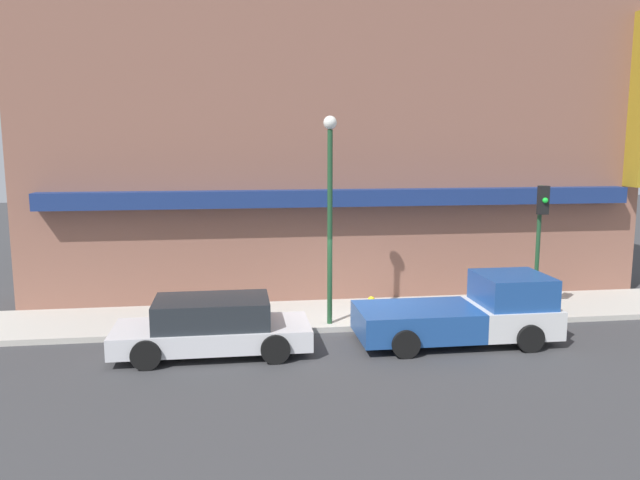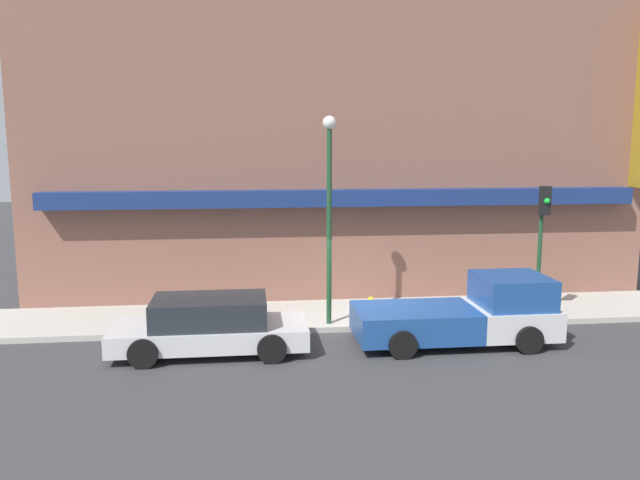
{
  "view_description": "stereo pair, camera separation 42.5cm",
  "coord_description": "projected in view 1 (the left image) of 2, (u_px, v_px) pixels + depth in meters",
  "views": [
    {
      "loc": [
        -3.44,
        -16.03,
        5.09
      ],
      "look_at": [
        -1.03,
        1.19,
        2.36
      ],
      "focal_mm": 35.0,
      "sensor_mm": 36.0,
      "label": 1
    },
    {
      "loc": [
        -3.02,
        -16.08,
        5.09
      ],
      "look_at": [
        -1.03,
        1.19,
        2.36
      ],
      "focal_mm": 35.0,
      "sensor_mm": 36.0,
      "label": 2
    }
  ],
  "objects": [
    {
      "name": "building",
      "position": [
        337.0,
        128.0,
        20.44
      ],
      "size": [
        19.8,
        3.8,
        11.15
      ],
      "color": "brown",
      "rests_on": "ground"
    },
    {
      "name": "fire_hydrant",
      "position": [
        371.0,
        309.0,
        17.27
      ],
      "size": [
        0.21,
        0.21,
        0.72
      ],
      "color": "yellow",
      "rests_on": "sidewalk"
    },
    {
      "name": "parked_car",
      "position": [
        212.0,
        326.0,
        15.1
      ],
      "size": [
        4.71,
        2.07,
        1.37
      ],
      "rotation": [
        0.0,
        0.0,
        -0.02
      ],
      "color": "silver",
      "rests_on": "ground"
    },
    {
      "name": "pickup_truck",
      "position": [
        469.0,
        313.0,
        15.98
      ],
      "size": [
        5.06,
        2.18,
        1.73
      ],
      "rotation": [
        0.0,
        0.0,
        -0.03
      ],
      "color": "silver",
      "rests_on": "ground"
    },
    {
      "name": "ground_plane",
      "position": [
        363.0,
        331.0,
        16.94
      ],
      "size": [
        80.0,
        80.0,
        0.0
      ],
      "primitive_type": "plane",
      "color": "#38383A"
    },
    {
      "name": "traffic_light",
      "position": [
        540.0,
        227.0,
        17.61
      ],
      "size": [
        0.28,
        0.42,
        3.73
      ],
      "color": "#1E4728",
      "rests_on": "sidewalk"
    },
    {
      "name": "sidewalk",
      "position": [
        353.0,
        314.0,
        18.39
      ],
      "size": [
        36.0,
        2.98,
        0.16
      ],
      "color": "#B7B2A8",
      "rests_on": "ground"
    },
    {
      "name": "street_lamp",
      "position": [
        330.0,
        196.0,
        16.62
      ],
      "size": [
        0.36,
        0.36,
        5.62
      ],
      "color": "#1E4728",
      "rests_on": "sidewalk"
    }
  ]
}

